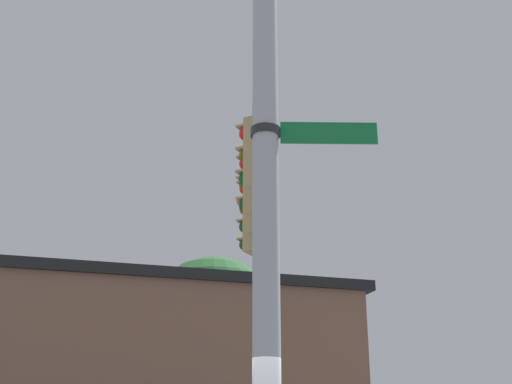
# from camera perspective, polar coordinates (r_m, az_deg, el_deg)

# --- Properties ---
(signal_pole) EXTENTS (0.25, 0.25, 7.18)m
(signal_pole) POSITION_cam_1_polar(r_m,az_deg,el_deg) (6.38, 0.82, -3.71)
(signal_pole) COLOR #ADB2B7
(signal_pole) RESTS_ON ground
(mast_arm) EXTENTS (6.72, 3.60, 0.17)m
(mast_arm) POSITION_cam_1_polar(r_m,az_deg,el_deg) (10.91, 0.08, 5.21)
(mast_arm) COLOR #ADB2B7
(traffic_light_nearest_pole) EXTENTS (0.54, 0.49, 1.31)m
(traffic_light_nearest_pole) POSITION_cam_1_polar(r_m,az_deg,el_deg) (9.83, 0.08, 3.16)
(traffic_light_nearest_pole) COLOR black
(traffic_light_mid_inner) EXTENTS (0.54, 0.49, 1.31)m
(traffic_light_mid_inner) POSITION_cam_1_polar(r_m,az_deg,el_deg) (10.87, -0.05, 0.81)
(traffic_light_mid_inner) COLOR black
(traffic_light_mid_outer) EXTENTS (0.54, 0.49, 1.31)m
(traffic_light_mid_outer) POSITION_cam_1_polar(r_m,az_deg,el_deg) (11.93, -0.16, -1.13)
(traffic_light_mid_outer) COLOR black
(traffic_light_arm_end) EXTENTS (0.54, 0.49, 1.31)m
(traffic_light_arm_end) POSITION_cam_1_polar(r_m,az_deg,el_deg) (13.01, -0.25, -2.75)
(traffic_light_arm_end) COLOR black
(street_name_sign) EXTENTS (0.66, 1.12, 0.22)m
(street_name_sign) POSITION_cam_1_polar(r_m,az_deg,el_deg) (6.78, 3.35, 4.87)
(street_name_sign) COLOR #147238
(tree_by_storefront) EXTENTS (4.33, 4.33, 7.38)m
(tree_by_storefront) POSITION_cam_1_polar(r_m,az_deg,el_deg) (21.70, -3.59, -11.05)
(tree_by_storefront) COLOR #4C3823
(tree_by_storefront) RESTS_ON ground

